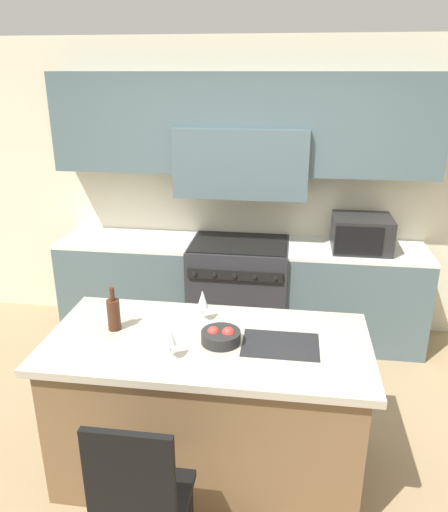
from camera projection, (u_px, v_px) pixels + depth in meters
The scene contains 11 objects.
ground_plane at pixel (206, 473), 3.18m from camera, with size 10.00×10.00×0.00m, color #997F5B.
back_cabinetry at pixel (243, 166), 4.55m from camera, with size 10.00×0.46×2.70m.
back_counter at pixel (239, 290), 4.71m from camera, with size 3.36×0.62×0.92m.
range_stove at pixel (239, 290), 4.69m from camera, with size 0.89×0.70×0.94m.
microwave at pixel (361, 233), 4.36m from camera, with size 0.50×0.44×0.30m.
kitchen_island at pixel (208, 406), 3.07m from camera, with size 1.89×0.92×0.94m.
island_chair at pixel (139, 498), 2.28m from camera, with size 0.42×0.40×1.02m.
wine_bottle at pixel (114, 314), 2.99m from camera, with size 0.08×0.08×0.27m.
wine_glass_near at pixel (170, 336), 2.66m from camera, with size 0.07×0.07×0.21m.
wine_glass_far at pixel (203, 300), 3.08m from camera, with size 0.07×0.07×0.21m.
fruit_bowl at pixel (221, 336), 2.86m from camera, with size 0.23×0.23×0.10m.
Camera 1 is at (0.46, -2.45, 2.41)m, focal length 35.00 mm.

